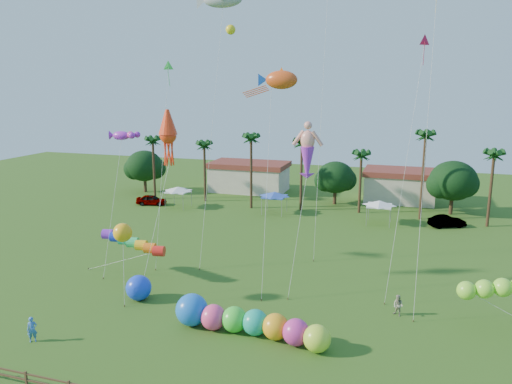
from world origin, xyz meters
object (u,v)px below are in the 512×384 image
(car_a, at_px, (151,200))
(spectator_b, at_px, (398,306))
(car_b, at_px, (447,221))
(caterpillar_inflatable, at_px, (245,322))
(spectator_a, at_px, (32,329))
(blue_ball, at_px, (139,288))

(car_a, bearing_deg, spectator_b, -138.04)
(car_b, relative_size, spectator_b, 2.70)
(caterpillar_inflatable, bearing_deg, spectator_b, 36.56)
(spectator_a, bearing_deg, car_b, 14.42)
(spectator_a, height_order, blue_ball, blue_ball)
(caterpillar_inflatable, bearing_deg, blue_ball, 168.85)
(spectator_a, xyz_separation_m, caterpillar_inflatable, (13.60, 5.38, 0.10))
(spectator_a, bearing_deg, spectator_b, -12.77)
(car_b, distance_m, spectator_b, 27.35)
(spectator_b, bearing_deg, blue_ball, -140.46)
(spectator_a, relative_size, spectator_b, 1.09)
(car_a, height_order, blue_ball, blue_ball)
(caterpillar_inflatable, distance_m, blue_ball, 10.58)
(caterpillar_inflatable, bearing_deg, spectator_a, -153.87)
(car_a, xyz_separation_m, spectator_b, (35.87, -26.08, 0.08))
(spectator_b, bearing_deg, spectator_a, -123.96)
(spectator_a, distance_m, spectator_b, 26.55)
(car_a, bearing_deg, spectator_a, -174.34)
(spectator_a, bearing_deg, blue_ball, 28.46)
(spectator_a, height_order, caterpillar_inflatable, caterpillar_inflatable)
(car_b, relative_size, caterpillar_inflatable, 0.38)
(car_a, xyz_separation_m, caterpillar_inflatable, (25.66, -32.46, 0.25))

